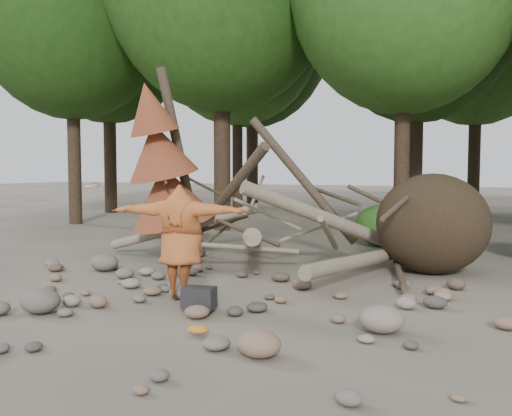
% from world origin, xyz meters
% --- Properties ---
extents(ground, '(120.00, 120.00, 0.00)m').
position_xyz_m(ground, '(0.00, 0.00, 0.00)').
color(ground, '#514C44').
rests_on(ground, ground).
extents(deadfall_pile, '(8.55, 5.24, 3.30)m').
position_xyz_m(deadfall_pile, '(2.02, 4.24, 0.95)').
color(deadfall_pile, '#332619').
rests_on(deadfall_pile, ground).
extents(dead_conifer, '(2.06, 2.16, 4.35)m').
position_xyz_m(dead_conifer, '(-3.12, 3.37, 2.11)').
color(dead_conifer, '#4C3F30').
rests_on(dead_conifer, ground).
extents(bush_left, '(1.80, 1.80, 1.44)m').
position_xyz_m(bush_left, '(-5.50, 7.20, 0.72)').
color(bush_left, '#204612').
rests_on(bush_left, ground).
extents(bush_mid, '(1.40, 1.40, 1.12)m').
position_xyz_m(bush_mid, '(0.80, 7.80, 0.56)').
color(bush_mid, '#2A5819').
rests_on(bush_mid, ground).
extents(frisbee_thrower, '(3.10, 1.04, 1.77)m').
position_xyz_m(frisbee_thrower, '(-0.49, 0.03, 0.96)').
color(frisbee_thrower, '#AC5426').
rests_on(frisbee_thrower, ground).
extents(backpack, '(0.51, 0.39, 0.31)m').
position_xyz_m(backpack, '(0.04, -0.29, 0.15)').
color(backpack, black).
rests_on(backpack, ground).
extents(cloth_green, '(0.39, 0.33, 0.15)m').
position_xyz_m(cloth_green, '(-0.05, -0.14, 0.07)').
color(cloth_green, '#326729').
rests_on(cloth_green, ground).
extents(cloth_orange, '(0.28, 0.23, 0.10)m').
position_xyz_m(cloth_orange, '(0.67, -1.35, 0.05)').
color(cloth_orange, '#C16F21').
rests_on(cloth_orange, ground).
extents(boulder_front_left, '(0.60, 0.54, 0.36)m').
position_xyz_m(boulder_front_left, '(-1.98, -1.33, 0.18)').
color(boulder_front_left, '#625B52').
rests_on(boulder_front_left, ground).
extents(boulder_front_right, '(0.50, 0.45, 0.30)m').
position_xyz_m(boulder_front_right, '(1.66, -1.69, 0.15)').
color(boulder_front_right, '#826951').
rests_on(boulder_front_right, ground).
extents(boulder_mid_right, '(0.58, 0.52, 0.35)m').
position_xyz_m(boulder_mid_right, '(2.65, -0.18, 0.17)').
color(boulder_mid_right, gray).
rests_on(boulder_mid_right, ground).
extents(boulder_mid_left, '(0.58, 0.52, 0.35)m').
position_xyz_m(boulder_mid_left, '(-3.42, 1.72, 0.17)').
color(boulder_mid_left, '#665F56').
rests_on(boulder_mid_left, ground).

